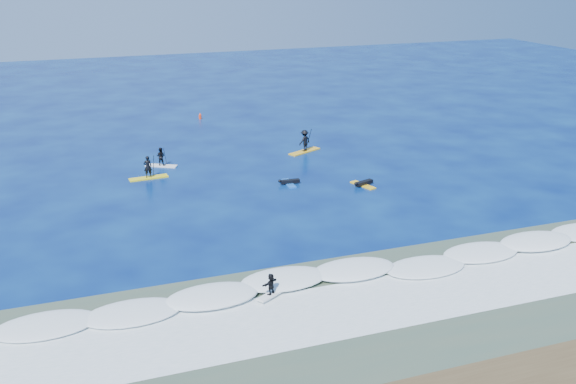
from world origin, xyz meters
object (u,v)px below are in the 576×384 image
object	(u,v)px
prone_paddler_far	(289,182)
sup_paddler_right	(305,142)
prone_paddler_near	(363,184)
wave_surfer	(271,286)
marker_buoy	(200,116)
sup_paddler_center	(161,158)
sup_paddler_left	(148,170)

from	to	relation	value
prone_paddler_far	sup_paddler_right	bearing A→B (deg)	-26.49
prone_paddler_near	wave_surfer	size ratio (longest dim) A/B	1.38
prone_paddler_near	sup_paddler_right	bearing A→B (deg)	-13.50
wave_surfer	marker_buoy	distance (m)	39.87
wave_surfer	marker_buoy	xyz separation A→B (m)	(4.75, 39.58, -0.40)
sup_paddler_right	sup_paddler_center	bearing A→B (deg)	153.75
prone_paddler_near	prone_paddler_far	size ratio (longest dim) A/B	1.08
sup_paddler_center	sup_paddler_right	xyz separation A→B (m)	(12.79, 0.01, 0.22)
sup_paddler_left	sup_paddler_right	xyz separation A→B (m)	(14.23, 2.83, 0.25)
wave_surfer	prone_paddler_far	bearing A→B (deg)	36.94
sup_paddler_center	sup_paddler_right	bearing A→B (deg)	29.46
marker_buoy	sup_paddler_right	bearing A→B (deg)	-68.15
sup_paddler_left	marker_buoy	bearing A→B (deg)	61.26
marker_buoy	sup_paddler_center	bearing A→B (deg)	-113.04
prone_paddler_near	wave_surfer	bearing A→B (deg)	120.55
sup_paddler_left	sup_paddler_center	world-z (taller)	sup_paddler_left
sup_paddler_left	prone_paddler_near	size ratio (longest dim) A/B	1.32
sup_paddler_left	marker_buoy	xyz separation A→B (m)	(8.02, 18.31, -0.36)
sup_paddler_right	prone_paddler_near	bearing A→B (deg)	-110.64
sup_paddler_center	marker_buoy	distance (m)	16.83
sup_paddler_center	sup_paddler_left	bearing A→B (deg)	-87.58
sup_paddler_right	prone_paddler_far	xyz separation A→B (m)	(-4.23, -7.80, -0.76)
prone_paddler_far	prone_paddler_near	bearing A→B (deg)	-111.06
marker_buoy	prone_paddler_near	bearing A→B (deg)	-74.24
prone_paddler_near	wave_surfer	world-z (taller)	wave_surfer
sup_paddler_center	prone_paddler_near	size ratio (longest dim) A/B	1.13
sup_paddler_center	marker_buoy	size ratio (longest dim) A/B	3.73
sup_paddler_right	sup_paddler_left	bearing A→B (deg)	164.96
sup_paddler_left	prone_paddler_far	world-z (taller)	sup_paddler_left
sup_paddler_right	prone_paddler_near	world-z (taller)	sup_paddler_right
sup_paddler_center	marker_buoy	bearing A→B (deg)	96.38
sup_paddler_right	prone_paddler_far	distance (m)	8.90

